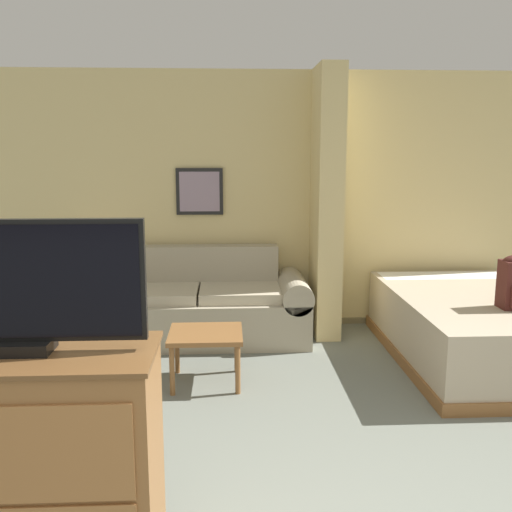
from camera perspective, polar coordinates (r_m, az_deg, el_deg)
wall_back at (r=5.90m, az=2.03°, el=5.45°), size 6.41×0.16×2.60m
wall_partition_pillar at (r=5.60m, az=7.06°, el=5.18°), size 0.24×0.60×2.60m
couch at (r=5.58m, az=-5.66°, el=-5.03°), size 2.12×0.84×0.87m
coffee_table at (r=4.51m, az=-5.05°, el=-8.26°), size 0.57×0.52×0.42m
side_table at (r=5.73m, az=-17.85°, el=-3.51°), size 0.44×0.44×0.57m
table_lamp at (r=5.65m, az=-18.09°, el=0.66°), size 0.34×0.34×0.47m
tv_dresser at (r=2.72m, az=-21.54°, el=-18.91°), size 1.07×0.51×1.00m
tv at (r=2.45m, az=-22.74°, el=-2.79°), size 1.01×0.16×0.54m
bed at (r=5.37m, az=21.19°, el=-6.65°), size 1.42×2.17×0.58m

